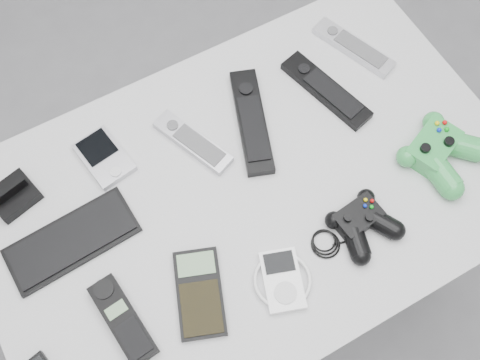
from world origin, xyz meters
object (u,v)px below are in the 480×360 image
remote_silver_b (353,47)px  desk (249,201)px  pda_keyboard (72,240)px  mp3_player (282,280)px  controller_black (362,222)px  cordless_handset (123,320)px  calculator (200,293)px  remote_silver_a (193,142)px  controller_green (440,150)px  remote_black_a (252,121)px  pda (104,157)px  remote_black_b (326,90)px

remote_silver_b → desk: bearing=-174.1°
pda_keyboard → mp3_player: (0.31, -0.26, 0.00)m
mp3_player → controller_black: 0.19m
mp3_player → controller_black: controller_black is taller
cordless_handset → calculator: 0.14m
remote_silver_b → cordless_handset: bearing=-177.3°
controller_black → remote_silver_b: bearing=52.0°
calculator → desk: bearing=57.7°
remote_silver_a → mp3_player: bearing=-109.8°
mp3_player → controller_black: size_ratio=0.55×
remote_silver_b → mp3_player: 0.56m
remote_silver_a → controller_green: bearing=-54.3°
desk → remote_silver_b: remote_silver_b is taller
desk → pda_keyboard: size_ratio=4.32×
remote_black_a → pda: bearing=-173.5°
remote_silver_a → calculator: 0.31m
pda_keyboard → cordless_handset: size_ratio=1.49×
pda → controller_green: 0.68m
desk → calculator: bearing=-143.1°
remote_silver_a → mp3_player: (0.01, -0.34, 0.00)m
remote_silver_b → mp3_player: size_ratio=1.71×
calculator → remote_black_a: bearing=66.4°
pda_keyboard → remote_silver_a: bearing=11.1°
remote_black_a → remote_black_b: size_ratio=1.11×
pda_keyboard → desk: bearing=-14.6°
pda → controller_green: size_ratio=0.74×
remote_silver_b → cordless_handset: 0.76m
controller_black → mp3_player: bearing=180.0°
mp3_player → controller_black: (0.19, 0.02, 0.01)m
remote_silver_a → pda_keyboard: bearing=172.4°
controller_green → desk: bearing=139.8°
calculator → controller_black: 0.33m
remote_silver_a → desk: bearing=-92.4°
desk → cordless_handset: cordless_handset is taller
controller_green → controller_black: bearing=170.7°
pda → controller_green: (0.59, -0.32, 0.02)m
mp3_player → controller_green: bearing=29.1°
calculator → controller_green: bearing=22.5°
remote_black_a → controller_black: size_ratio=1.16×
remote_silver_b → pda_keyboard: bearing=168.4°
remote_silver_a → controller_black: 0.38m
calculator → cordless_handset: bearing=-168.4°
desk → remote_black_b: 0.29m
remote_black_a → calculator: size_ratio=1.49×
mp3_player → cordless_handset: bearing=-175.6°
controller_green → pda: bearing=129.4°
remote_black_a → cordless_handset: cordless_handset is taller
pda_keyboard → remote_silver_b: (0.72, 0.11, 0.00)m
remote_black_b → mp3_player: size_ratio=1.92×
desk → remote_silver_a: size_ratio=5.90×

